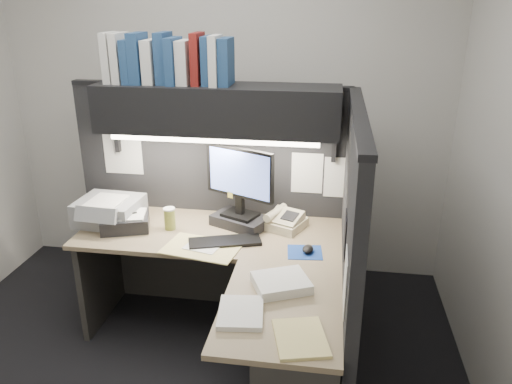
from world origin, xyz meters
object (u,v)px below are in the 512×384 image
overhead_shelf (217,109)px  telephone (285,221)px  notebook_stack (125,222)px  monitor (240,196)px  keyboard (225,242)px  coffee_cup (170,219)px  printer (110,211)px  desk (245,325)px

overhead_shelf → telephone: overhead_shelf is taller
telephone → notebook_stack: (-1.04, -0.17, -0.00)m
telephone → notebook_stack: bearing=-147.4°
overhead_shelf → monitor: bearing=-25.0°
monitor → keyboard: (-0.05, -0.27, -0.20)m
coffee_cup → overhead_shelf: bearing=32.6°
overhead_shelf → printer: overhead_shelf is taller
notebook_stack → desk: bearing=-30.7°
overhead_shelf → keyboard: bearing=-72.7°
overhead_shelf → keyboard: overhead_shelf is taller
desk → overhead_shelf: bearing=111.8°
monitor → notebook_stack: bearing=-143.8°
telephone → coffee_cup: (-0.75, -0.13, 0.02)m
printer → telephone: bearing=7.8°
telephone → notebook_stack: size_ratio=0.80×
notebook_stack → telephone: bearing=9.3°
overhead_shelf → coffee_cup: size_ratio=11.34×
desk → coffee_cup: size_ratio=12.43×
desk → telephone: bearing=77.6°
keyboard → coffee_cup: 0.43m
coffee_cup → notebook_stack: 0.30m
desk → notebook_stack: notebook_stack is taller
keyboard → telephone: 0.45m
printer → notebook_stack: (0.14, -0.08, -0.04)m
monitor → telephone: bearing=27.7°
telephone → coffee_cup: size_ratio=1.76×
monitor → keyboard: bearing=-75.5°
desk → printer: (-1.03, 0.61, 0.37)m
overhead_shelf → coffee_cup: bearing=-147.4°
overhead_shelf → monitor: overhead_shelf is taller
monitor → keyboard: 0.34m
coffee_cup → notebook_stack: bearing=-172.8°
telephone → notebook_stack: 1.06m
overhead_shelf → printer: bearing=-169.1°
desk → printer: printer is taller
overhead_shelf → notebook_stack: size_ratio=5.13×
monitor → coffee_cup: 0.49m
overhead_shelf → telephone: (0.45, -0.05, -0.72)m
coffee_cup → telephone: bearing=10.1°
coffee_cup → printer: 0.44m
keyboard → telephone: size_ratio=1.85×
monitor → telephone: (0.30, 0.02, -0.17)m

